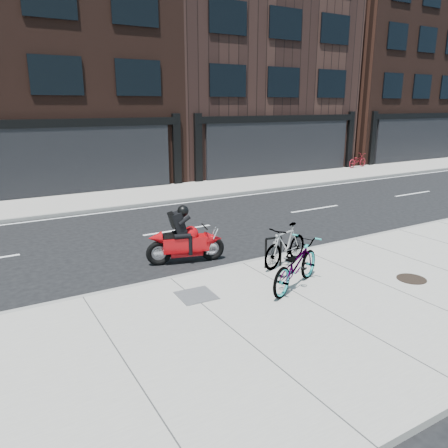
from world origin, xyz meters
TOP-DOWN VIEW (x-y plane):
  - ground at (0.00, 0.00)m, footprint 120.00×120.00m
  - sidewalk_near at (0.00, -5.00)m, footprint 60.00×6.00m
  - sidewalk_far at (0.00, 7.75)m, footprint 60.00×3.50m
  - building_center at (-2.00, 14.50)m, footprint 12.00×10.00m
  - building_mideast at (10.00, 14.50)m, footprint 12.00×10.00m
  - building_east at (22.00, 14.50)m, footprint 10.00×10.00m
  - bike_rack at (0.49, -2.60)m, footprint 0.46×0.12m
  - bicycle_front at (0.15, -3.84)m, footprint 2.11×1.48m
  - bicycle_rear at (0.86, -2.60)m, footprint 1.78×0.97m
  - motorcycle at (-0.99, -0.91)m, footprint 2.05×0.88m
  - bicycle_far at (15.79, 9.00)m, footprint 1.74×0.81m
  - manhole_cover at (2.78, -4.86)m, footprint 0.85×0.85m
  - utility_grate at (-1.92, -3.14)m, footprint 0.79×0.79m

SIDE VIEW (x-z plane):
  - ground at x=0.00m, z-range 0.00..0.00m
  - sidewalk_near at x=0.00m, z-range 0.00..0.13m
  - sidewalk_far at x=0.00m, z-range 0.00..0.13m
  - manhole_cover at x=2.78m, z-range 0.13..0.15m
  - utility_grate at x=-1.92m, z-range 0.13..0.15m
  - bicycle_far at x=15.79m, z-range 0.13..1.01m
  - bike_rack at x=0.49m, z-range 0.20..0.97m
  - motorcycle at x=-0.99m, z-range -0.15..1.41m
  - bicycle_rear at x=0.86m, z-range 0.13..1.16m
  - bicycle_front at x=0.15m, z-range 0.13..1.18m
  - building_mideast at x=10.00m, z-range 0.00..12.50m
  - building_east at x=22.00m, z-range 0.00..13.00m
  - building_center at x=-2.00m, z-range 0.00..14.50m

